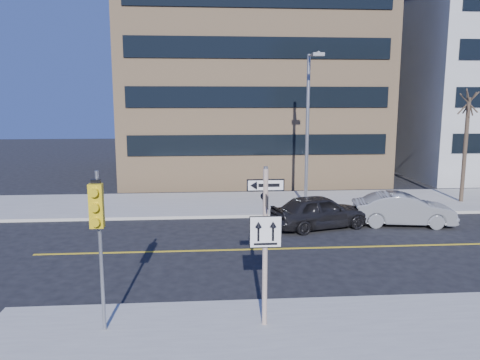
{
  "coord_description": "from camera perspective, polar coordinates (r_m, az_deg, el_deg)",
  "views": [
    {
      "loc": [
        -1.47,
        -13.56,
        5.77
      ],
      "look_at": [
        -0.12,
        4.0,
        2.78
      ],
      "focal_mm": 35.0,
      "sensor_mm": 36.0,
      "label": 1
    }
  ],
  "objects": [
    {
      "name": "street_tree_west",
      "position": [
        28.77,
        26.1,
        8.18
      ],
      "size": [
        1.8,
        1.8,
        6.35
      ],
      "color": "#352A1F",
      "rests_on": "far_sidewalk"
    },
    {
      "name": "parked_car_a",
      "position": [
        21.71,
        9.73,
        -3.79
      ],
      "size": [
        3.0,
        4.9,
        1.56
      ],
      "primitive_type": "imported",
      "rotation": [
        0.0,
        0.0,
        1.84
      ],
      "color": "black",
      "rests_on": "ground"
    },
    {
      "name": "sign_pole",
      "position": [
        11.63,
        3.09,
        -7.02
      ],
      "size": [
        0.92,
        0.92,
        4.06
      ],
      "color": "silver",
      "rests_on": "near_sidewalk"
    },
    {
      "name": "parked_car_b",
      "position": [
        23.19,
        19.27,
        -3.4
      ],
      "size": [
        2.29,
        4.78,
        1.51
      ],
      "primitive_type": "imported",
      "rotation": [
        0.0,
        0.0,
        1.42
      ],
      "color": "gray",
      "rests_on": "ground"
    },
    {
      "name": "ground",
      "position": [
        14.81,
        1.71,
        -13.29
      ],
      "size": [
        120.0,
        120.0,
        0.0
      ],
      "primitive_type": "plane",
      "color": "black",
      "rests_on": "ground"
    },
    {
      "name": "traffic_signal",
      "position": [
        11.52,
        -16.99,
        -4.55
      ],
      "size": [
        0.32,
        0.45,
        4.0
      ],
      "color": "gray",
      "rests_on": "near_sidewalk"
    },
    {
      "name": "building_brick",
      "position": [
        38.85,
        0.78,
        14.41
      ],
      "size": [
        18.0,
        18.0,
        18.0
      ],
      "primitive_type": "cube",
      "color": "tan",
      "rests_on": "ground"
    },
    {
      "name": "streetlight_a",
      "position": [
        24.95,
        8.35,
        7.21
      ],
      "size": [
        0.55,
        2.25,
        8.0
      ],
      "color": "gray",
      "rests_on": "far_sidewalk"
    }
  ]
}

